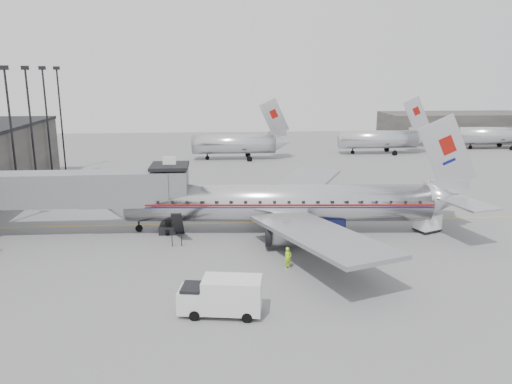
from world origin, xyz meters
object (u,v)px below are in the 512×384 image
baggage_cart_navy (334,225)px  baggage_cart_white (428,222)px  airliner (285,203)px  ramp_worker (288,258)px  service_van (221,296)px

baggage_cart_navy → baggage_cart_white: (8.94, 0.00, 0.09)m
baggage_cart_navy → baggage_cart_white: baggage_cart_white is taller
airliner → baggage_cart_navy: size_ratio=16.50×
airliner → ramp_worker: 9.20m
baggage_cart_white → ramp_worker: baggage_cart_white is taller
airliner → service_van: (-6.03, -15.92, -1.52)m
baggage_cart_navy → baggage_cart_white: 8.94m
airliner → ramp_worker: airliner is taller
baggage_cart_navy → ramp_worker: 9.62m
service_van → ramp_worker: 8.64m
airliner → baggage_cart_white: bearing=-0.1°
airliner → service_van: airliner is taller
baggage_cart_navy → airliner: bearing=162.2°
service_van → baggage_cart_navy: 18.25m
service_van → airliner: bearing=77.8°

